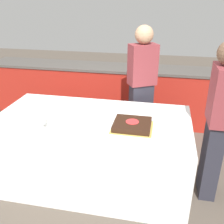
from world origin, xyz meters
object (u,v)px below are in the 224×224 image
at_px(cake, 132,125).
at_px(plate_stack, 43,118).
at_px(wine_glass, 42,120).
at_px(person_seated_right, 217,121).
at_px(person_cutting_cake, 142,88).

xyz_separation_m(cake, plate_stack, (-0.95, -0.03, -0.01)).
height_order(cake, wine_glass, wine_glass).
distance_m(cake, wine_glass, 0.89).
height_order(wine_glass, person_seated_right, person_seated_right).
xyz_separation_m(person_cutting_cake, person_seated_right, (0.82, -0.80, -0.02)).
distance_m(wine_glass, person_cutting_cake, 1.42).
xyz_separation_m(plate_stack, person_cutting_cake, (0.95, 0.94, 0.09)).
xyz_separation_m(cake, person_seated_right, (0.82, 0.11, 0.07)).
xyz_separation_m(wine_glass, person_cutting_cake, (0.86, 1.13, 0.01)).
xyz_separation_m(plate_stack, person_seated_right, (1.77, 0.14, 0.07)).
distance_m(cake, person_seated_right, 0.83).
bearing_deg(person_cutting_cake, wine_glass, 22.76).
distance_m(cake, person_cutting_cake, 0.91).
bearing_deg(cake, person_cutting_cake, 90.00).
bearing_deg(cake, plate_stack, -178.10).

